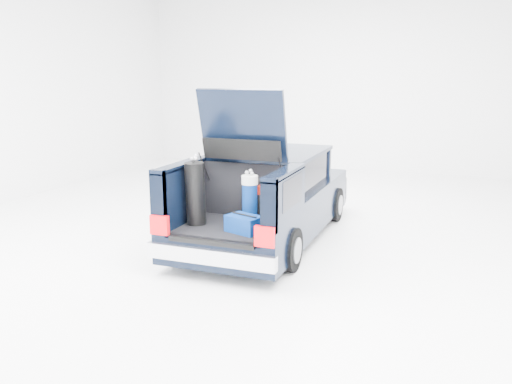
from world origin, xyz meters
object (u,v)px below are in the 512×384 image
at_px(red_suitcase, 269,204).
at_px(black_golf_bag, 195,193).
at_px(car, 269,197).
at_px(blue_golf_bag, 250,199).
at_px(blue_duffel, 245,224).

height_order(red_suitcase, black_golf_bag, black_golf_bag).
xyz_separation_m(car, black_golf_bag, (-0.50, -1.67, 0.37)).
height_order(red_suitcase, blue_golf_bag, blue_golf_bag).
xyz_separation_m(blue_golf_bag, blue_duffel, (0.10, -0.45, -0.24)).
height_order(car, black_golf_bag, car).
distance_m(red_suitcase, blue_duffel, 0.63).
xyz_separation_m(black_golf_bag, blue_duffel, (0.78, -0.12, -0.33)).
distance_m(car, blue_duffel, 1.82).
xyz_separation_m(car, blue_duffel, (0.28, -1.79, 0.04)).
bearing_deg(car, red_suitcase, -70.35).
bearing_deg(black_golf_bag, blue_duffel, -4.95).
xyz_separation_m(car, red_suitcase, (0.43, -1.19, 0.19)).
relative_size(car, blue_golf_bag, 6.00).
bearing_deg(black_golf_bag, blue_golf_bag, 29.51).
height_order(car, red_suitcase, car).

